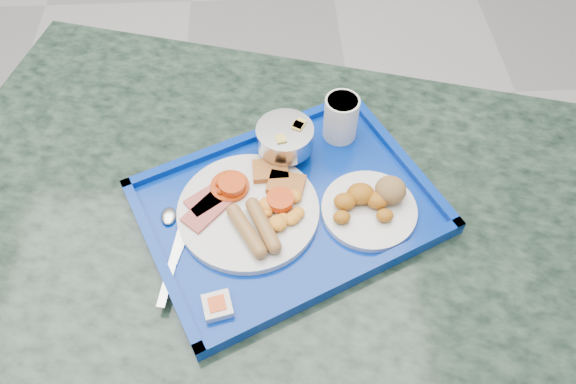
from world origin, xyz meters
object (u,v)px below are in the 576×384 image
Objects in this scene: table at (267,269)px; main_plate at (252,208)px; tray at (288,208)px; juice_cup at (341,117)px; bread_plate at (371,203)px; fruit_bowl at (285,138)px.

main_plate reaches higher than table.
tray reaches higher than table.
table is at bearing -174.51° from tray.
bread_plate is at bearing -78.45° from juice_cup.
tray is 0.20m from juice_cup.
main_plate is at bearing 179.12° from bread_plate.
bread_plate reaches higher than main_plate.
fruit_bowl reaches higher than table.
table is 0.29m from bread_plate.
table is 15.96× the size of juice_cup.
fruit_bowl is 0.11m from juice_cup.
juice_cup is (0.10, 0.16, 0.05)m from tray.
bread_plate reaches higher than table.
juice_cup is at bearing 57.01° from tray.
juice_cup is at bearing 23.69° from fruit_bowl.
tray is 0.14m from bread_plate.
bread_plate is (0.18, -0.01, 0.23)m from table.
bread_plate is 0.19m from fruit_bowl.
tray is 0.06m from main_plate.
tray is 6.64× the size of juice_cup.
table is 8.67× the size of bread_plate.
fruit_bowl reaches higher than tray.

